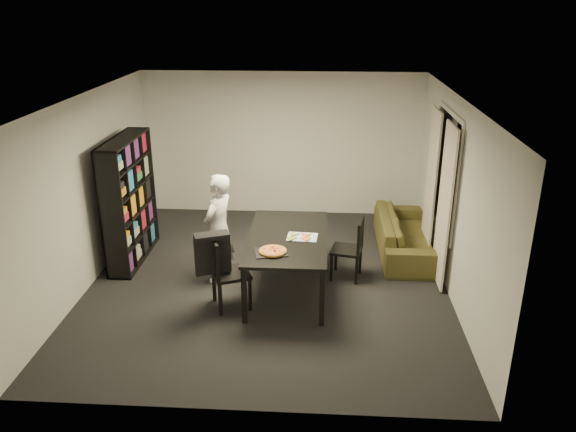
# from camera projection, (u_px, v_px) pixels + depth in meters

# --- Properties ---
(room) EXTENTS (5.01, 5.51, 2.61)m
(room) POSITION_uv_depth(u_px,v_px,m) (268.00, 194.00, 7.61)
(room) COLOR black
(room) RESTS_ON ground
(window_pane) EXTENTS (0.02, 1.40, 1.60)m
(window_pane) POSITION_uv_depth(u_px,v_px,m) (446.00, 171.00, 7.95)
(window_pane) COLOR black
(window_pane) RESTS_ON room
(window_frame) EXTENTS (0.03, 1.52, 1.72)m
(window_frame) POSITION_uv_depth(u_px,v_px,m) (445.00, 171.00, 7.95)
(window_frame) COLOR white
(window_frame) RESTS_ON room
(curtain_left) EXTENTS (0.03, 0.70, 2.25)m
(curtain_left) POSITION_uv_depth(u_px,v_px,m) (444.00, 207.00, 7.60)
(curtain_left) COLOR beige
(curtain_left) RESTS_ON room
(curtain_right) EXTENTS (0.03, 0.70, 2.25)m
(curtain_right) POSITION_uv_depth(u_px,v_px,m) (431.00, 183.00, 8.57)
(curtain_right) COLOR beige
(curtain_right) RESTS_ON room
(bookshelf) EXTENTS (0.35, 1.50, 1.90)m
(bookshelf) POSITION_uv_depth(u_px,v_px,m) (129.00, 200.00, 8.42)
(bookshelf) COLOR black
(bookshelf) RESTS_ON room
(dining_table) EXTENTS (1.06, 1.91, 0.80)m
(dining_table) POSITION_uv_depth(u_px,v_px,m) (288.00, 241.00, 7.58)
(dining_table) COLOR black
(dining_table) RESTS_ON room
(chair_left) EXTENTS (0.59, 0.59, 0.98)m
(chair_left) POSITION_uv_depth(u_px,v_px,m) (224.00, 268.00, 7.19)
(chair_left) COLOR black
(chair_left) RESTS_ON room
(chair_right) EXTENTS (0.50, 0.50, 0.90)m
(chair_right) POSITION_uv_depth(u_px,v_px,m) (353.00, 245.00, 7.96)
(chair_right) COLOR black
(chair_right) RESTS_ON room
(draped_jacket) EXTENTS (0.47, 0.34, 0.54)m
(draped_jacket) POSITION_uv_depth(u_px,v_px,m) (212.00, 252.00, 7.06)
(draped_jacket) COLOR black
(draped_jacket) RESTS_ON chair_left
(person) EXTENTS (0.57, 0.67, 1.57)m
(person) POSITION_uv_depth(u_px,v_px,m) (219.00, 228.00, 7.83)
(person) COLOR silver
(person) RESTS_ON room
(baking_tray) EXTENTS (0.46, 0.40, 0.01)m
(baking_tray) POSITION_uv_depth(u_px,v_px,m) (271.00, 252.00, 7.07)
(baking_tray) COLOR black
(baking_tray) RESTS_ON dining_table
(pepperoni_pizza) EXTENTS (0.35, 0.35, 0.03)m
(pepperoni_pizza) POSITION_uv_depth(u_px,v_px,m) (273.00, 251.00, 7.06)
(pepperoni_pizza) COLOR olive
(pepperoni_pizza) RESTS_ON dining_table
(kitchen_towel) EXTENTS (0.42, 0.33, 0.01)m
(kitchen_towel) POSITION_uv_depth(u_px,v_px,m) (302.00, 237.00, 7.52)
(kitchen_towel) COLOR silver
(kitchen_towel) RESTS_ON dining_table
(pizza_slices) EXTENTS (0.46, 0.43, 0.01)m
(pizza_slices) POSITION_uv_depth(u_px,v_px,m) (299.00, 237.00, 7.51)
(pizza_slices) COLOR #DD8845
(pizza_slices) RESTS_ON dining_table
(sofa) EXTENTS (0.80, 2.03, 0.59)m
(sofa) POSITION_uv_depth(u_px,v_px,m) (405.00, 234.00, 8.87)
(sofa) COLOR #433E1A
(sofa) RESTS_ON room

